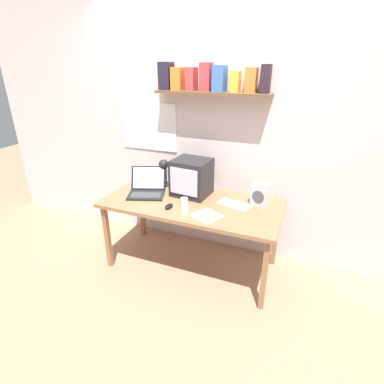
{
  "coord_description": "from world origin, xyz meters",
  "views": [
    {
      "loc": [
        0.97,
        -2.37,
        1.94
      ],
      "look_at": [
        0.0,
        0.0,
        0.82
      ],
      "focal_mm": 28.0,
      "sensor_mm": 36.0,
      "label": 1
    }
  ],
  "objects_px": {
    "space_heater": "(262,193)",
    "computer_mouse": "(169,206)",
    "desk_lamp": "(164,168)",
    "juice_glass": "(184,207)",
    "open_notebook": "(234,204)",
    "printed_handout": "(207,216)",
    "laptop": "(147,187)",
    "crt_monitor": "(191,177)",
    "corner_desk": "(192,207)"
  },
  "relations": [
    {
      "from": "space_heater",
      "to": "computer_mouse",
      "type": "distance_m",
      "value": 0.86
    },
    {
      "from": "desk_lamp",
      "to": "space_heater",
      "type": "relative_size",
      "value": 1.34
    },
    {
      "from": "desk_lamp",
      "to": "computer_mouse",
      "type": "height_order",
      "value": "desk_lamp"
    },
    {
      "from": "desk_lamp",
      "to": "juice_glass",
      "type": "xyz_separation_m",
      "value": [
        0.44,
        -0.49,
        -0.14
      ]
    },
    {
      "from": "juice_glass",
      "to": "open_notebook",
      "type": "height_order",
      "value": "juice_glass"
    },
    {
      "from": "open_notebook",
      "to": "printed_handout",
      "type": "relative_size",
      "value": 1.13
    },
    {
      "from": "juice_glass",
      "to": "open_notebook",
      "type": "relative_size",
      "value": 0.46
    },
    {
      "from": "laptop",
      "to": "desk_lamp",
      "type": "xyz_separation_m",
      "value": [
        0.09,
        0.22,
        0.15
      ]
    },
    {
      "from": "crt_monitor",
      "to": "computer_mouse",
      "type": "xyz_separation_m",
      "value": [
        -0.08,
        -0.36,
        -0.16
      ]
    },
    {
      "from": "space_heater",
      "to": "computer_mouse",
      "type": "height_order",
      "value": "space_heater"
    },
    {
      "from": "corner_desk",
      "to": "laptop",
      "type": "bearing_deg",
      "value": 177.6
    },
    {
      "from": "desk_lamp",
      "to": "open_notebook",
      "type": "distance_m",
      "value": 0.83
    },
    {
      "from": "open_notebook",
      "to": "corner_desk",
      "type": "bearing_deg",
      "value": -166.56
    },
    {
      "from": "laptop",
      "to": "space_heater",
      "type": "height_order",
      "value": "laptop"
    },
    {
      "from": "space_heater",
      "to": "printed_handout",
      "type": "height_order",
      "value": "space_heater"
    },
    {
      "from": "desk_lamp",
      "to": "computer_mouse",
      "type": "distance_m",
      "value": 0.54
    },
    {
      "from": "desk_lamp",
      "to": "juice_glass",
      "type": "height_order",
      "value": "desk_lamp"
    },
    {
      "from": "juice_glass",
      "to": "crt_monitor",
      "type": "bearing_deg",
      "value": 103.77
    },
    {
      "from": "crt_monitor",
      "to": "computer_mouse",
      "type": "distance_m",
      "value": 0.4
    },
    {
      "from": "space_heater",
      "to": "open_notebook",
      "type": "bearing_deg",
      "value": -141.88
    },
    {
      "from": "crt_monitor",
      "to": "printed_handout",
      "type": "bearing_deg",
      "value": -46.73
    },
    {
      "from": "juice_glass",
      "to": "computer_mouse",
      "type": "height_order",
      "value": "juice_glass"
    },
    {
      "from": "corner_desk",
      "to": "space_heater",
      "type": "xyz_separation_m",
      "value": [
        0.61,
        0.19,
        0.17
      ]
    },
    {
      "from": "printed_handout",
      "to": "open_notebook",
      "type": "bearing_deg",
      "value": 62.43
    },
    {
      "from": "laptop",
      "to": "juice_glass",
      "type": "xyz_separation_m",
      "value": [
        0.52,
        -0.27,
        0.01
      ]
    },
    {
      "from": "desk_lamp",
      "to": "computer_mouse",
      "type": "xyz_separation_m",
      "value": [
        0.26,
        -0.44,
        -0.19
      ]
    },
    {
      "from": "computer_mouse",
      "to": "juice_glass",
      "type": "bearing_deg",
      "value": -16.65
    },
    {
      "from": "printed_handout",
      "to": "laptop",
      "type": "bearing_deg",
      "value": 161.7
    },
    {
      "from": "desk_lamp",
      "to": "laptop",
      "type": "bearing_deg",
      "value": -118.18
    },
    {
      "from": "juice_glass",
      "to": "space_heater",
      "type": "relative_size",
      "value": 0.66
    },
    {
      "from": "crt_monitor",
      "to": "space_heater",
      "type": "bearing_deg",
      "value": 7.53
    },
    {
      "from": "computer_mouse",
      "to": "open_notebook",
      "type": "relative_size",
      "value": 0.33
    },
    {
      "from": "space_heater",
      "to": "laptop",
      "type": "bearing_deg",
      "value": -156.13
    },
    {
      "from": "corner_desk",
      "to": "desk_lamp",
      "type": "bearing_deg",
      "value": 149.85
    },
    {
      "from": "corner_desk",
      "to": "crt_monitor",
      "type": "bearing_deg",
      "value": 113.77
    },
    {
      "from": "laptop",
      "to": "printed_handout",
      "type": "bearing_deg",
      "value": -37.86
    },
    {
      "from": "laptop",
      "to": "open_notebook",
      "type": "relative_size",
      "value": 1.37
    },
    {
      "from": "juice_glass",
      "to": "laptop",
      "type": "bearing_deg",
      "value": 152.64
    },
    {
      "from": "laptop",
      "to": "space_heater",
      "type": "bearing_deg",
      "value": -11.0
    },
    {
      "from": "juice_glass",
      "to": "space_heater",
      "type": "height_order",
      "value": "space_heater"
    },
    {
      "from": "laptop",
      "to": "computer_mouse",
      "type": "bearing_deg",
      "value": -51.67
    },
    {
      "from": "open_notebook",
      "to": "crt_monitor",
      "type": "bearing_deg",
      "value": 171.62
    },
    {
      "from": "crt_monitor",
      "to": "desk_lamp",
      "type": "xyz_separation_m",
      "value": [
        -0.34,
        0.08,
        0.03
      ]
    },
    {
      "from": "juice_glass",
      "to": "space_heater",
      "type": "bearing_deg",
      "value": 36.98
    },
    {
      "from": "desk_lamp",
      "to": "printed_handout",
      "type": "bearing_deg",
      "value": -42.04
    },
    {
      "from": "crt_monitor",
      "to": "space_heater",
      "type": "xyz_separation_m",
      "value": [
        0.68,
        0.03,
        -0.07
      ]
    },
    {
      "from": "laptop",
      "to": "crt_monitor",
      "type": "bearing_deg",
      "value": -1.44
    },
    {
      "from": "crt_monitor",
      "to": "printed_handout",
      "type": "distance_m",
      "value": 0.51
    },
    {
      "from": "crt_monitor",
      "to": "laptop",
      "type": "bearing_deg",
      "value": -156.66
    },
    {
      "from": "open_notebook",
      "to": "computer_mouse",
      "type": "bearing_deg",
      "value": -151.36
    }
  ]
}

